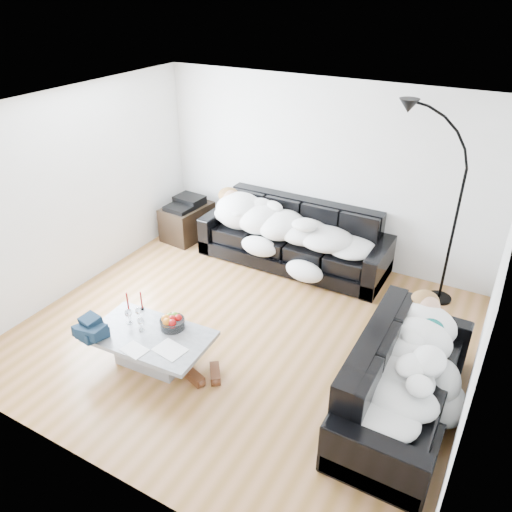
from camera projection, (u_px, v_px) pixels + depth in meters
The scene contains 24 objects.
ground at pixel (244, 332), 5.99m from camera, with size 5.00×5.00×0.00m, color #91602B.
wall_back at pixel (323, 172), 7.06m from camera, with size 5.00×0.02×2.60m, color silver.
wall_left at pixel (75, 193), 6.41m from camera, with size 0.02×4.50×2.60m, color silver.
wall_right at pixel (492, 300), 4.29m from camera, with size 0.02×4.50×2.60m, color silver.
ceiling at pixel (241, 113), 4.71m from camera, with size 5.00×5.00×0.00m, color white.
sofa_back at pixel (294, 236), 7.21m from camera, with size 2.74×0.95×0.90m, color black.
sofa_right at pixel (405, 378), 4.70m from camera, with size 2.09×0.89×0.84m, color black.
sleeper_back at pixel (293, 224), 7.08m from camera, with size 2.32×0.80×0.46m, color white, non-canonical shape.
sleeper_right at pixel (409, 361), 4.60m from camera, with size 1.79×0.76×0.44m, color white, non-canonical shape.
teal_cushion at pixel (420, 315), 5.07m from camera, with size 0.36×0.30×0.20m, color #0B534C.
coffee_table at pixel (152, 348), 5.43m from camera, with size 1.30×0.76×0.38m, color #939699.
fruit_bowl at pixel (172, 321), 5.41m from camera, with size 0.27×0.27×0.17m, color white.
wine_glass_a at pixel (139, 314), 5.53m from camera, with size 0.07×0.07×0.16m, color white.
wine_glass_b at pixel (129, 317), 5.48m from camera, with size 0.07×0.07×0.17m, color white.
wine_glass_c at pixel (141, 324), 5.36m from camera, with size 0.07×0.07×0.17m, color white.
candle_left at pixel (128, 303), 5.63m from camera, with size 0.05×0.05×0.26m, color maroon.
candle_right at pixel (141, 301), 5.69m from camera, with size 0.04×0.04×0.23m, color maroon.
newspaper_a at pixel (170, 350), 5.12m from camera, with size 0.32×0.24×0.01m, color silver.
newspaper_b at pixel (134, 350), 5.11m from camera, with size 0.26×0.19×0.01m, color silver.
navy_jacket at pixel (91, 323), 5.24m from camera, with size 0.35×0.29×0.18m, color black, non-canonical shape.
shoes at pixel (204, 375), 5.27m from camera, with size 0.48×0.35×0.11m, color #472311, non-canonical shape.
av_cabinet at pixel (187, 222), 8.04m from camera, with size 0.54×0.79×0.54m, color black.
stereo at pixel (186, 202), 7.87m from camera, with size 0.44×0.34×0.13m, color black.
floor_lamp at pixel (455, 224), 6.06m from camera, with size 0.80×0.32×2.21m, color black, non-canonical shape.
Camera 1 is at (2.45, -4.09, 3.74)m, focal length 35.00 mm.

